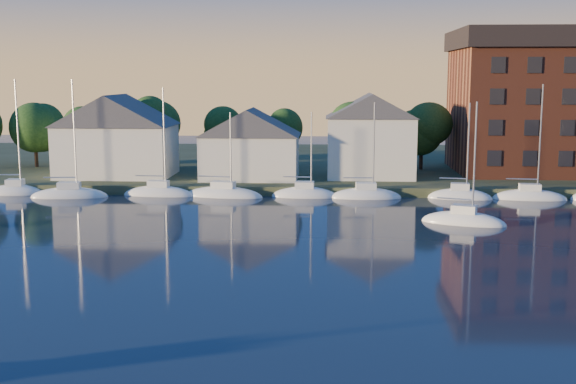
# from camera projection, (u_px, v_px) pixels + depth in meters

# --- Properties ---
(shoreline_land) EXTENTS (160.00, 50.00, 2.00)m
(shoreline_land) POSITION_uv_depth(u_px,v_px,m) (306.00, 168.00, 101.83)
(shoreline_land) COLOR #2F3720
(shoreline_land) RESTS_ON ground
(wooden_dock) EXTENTS (120.00, 3.00, 1.00)m
(wooden_dock) POSITION_uv_depth(u_px,v_px,m) (300.00, 194.00, 79.15)
(wooden_dock) COLOR brown
(wooden_dock) RESTS_ON ground
(clubhouse_west) EXTENTS (13.65, 9.45, 9.64)m
(clubhouse_west) POSITION_uv_depth(u_px,v_px,m) (117.00, 135.00, 85.33)
(clubhouse_west) COLOR white
(clubhouse_west) RESTS_ON shoreline_land
(clubhouse_centre) EXTENTS (11.55, 8.40, 8.08)m
(clubhouse_centre) POSITION_uv_depth(u_px,v_px,m) (250.00, 143.00, 83.60)
(clubhouse_centre) COLOR white
(clubhouse_centre) RESTS_ON shoreline_land
(clubhouse_east) EXTENTS (10.50, 8.40, 9.80)m
(clubhouse_east) POSITION_uv_depth(u_px,v_px,m) (370.00, 134.00, 84.67)
(clubhouse_east) COLOR white
(clubhouse_east) RESTS_ON shoreline_land
(tree_line) EXTENTS (93.40, 5.40, 8.90)m
(tree_line) POSITION_uv_depth(u_px,v_px,m) (320.00, 122.00, 88.76)
(tree_line) COLOR #382219
(tree_line) RESTS_ON shoreline_land
(moored_fleet) EXTENTS (95.50, 2.40, 12.05)m
(moored_fleet) POSITION_uv_depth(u_px,v_px,m) (337.00, 198.00, 75.96)
(moored_fleet) COLOR white
(moored_fleet) RESTS_ON ground
(drifting_sailboat_right) EXTENTS (7.80, 4.82, 11.71)m
(drifting_sailboat_right) POSITION_uv_depth(u_px,v_px,m) (463.00, 223.00, 63.00)
(drifting_sailboat_right) COLOR white
(drifting_sailboat_right) RESTS_ON ground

